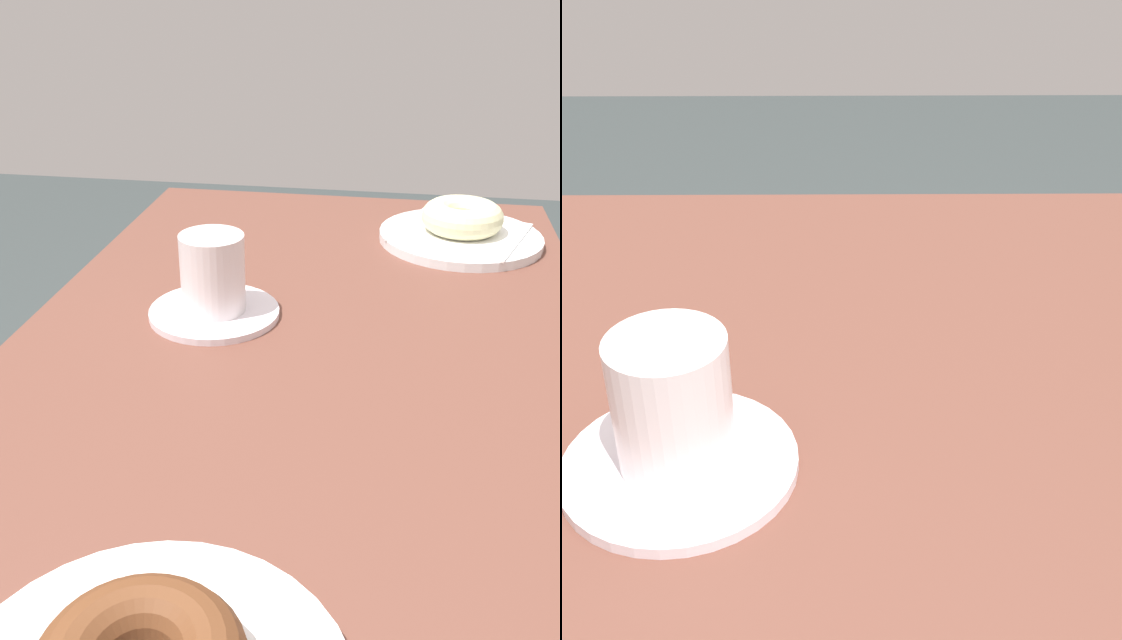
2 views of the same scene
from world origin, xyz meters
The scene contains 5 objects.
table centered at (0.00, 0.00, 0.61)m, with size 1.05×0.60×0.73m.
plate_sugar_ring centered at (-0.35, 0.17, 0.73)m, with size 0.22×0.22×0.01m, color silver.
napkin_sugar_ring centered at (-0.35, 0.17, 0.74)m, with size 0.16×0.16×0.00m, color white.
donut_sugar_ring centered at (-0.35, 0.17, 0.76)m, with size 0.11×0.11×0.04m, color beige.
coffee_cup centered at (-0.07, -0.11, 0.77)m, with size 0.14×0.14×0.09m.
Camera 1 is at (0.61, 0.08, 1.08)m, focal length 40.73 mm.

